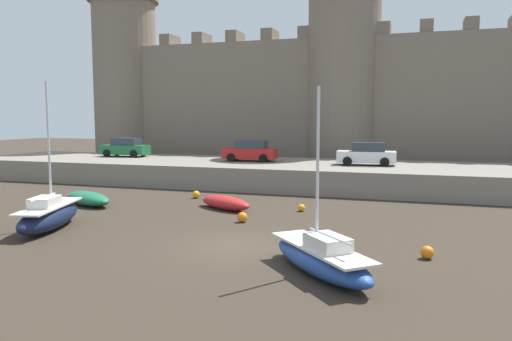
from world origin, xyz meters
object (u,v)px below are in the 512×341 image
(rowboat_foreground_centre, at_px, (225,202))
(sailboat_near_channel_right, at_px, (49,215))
(rowboat_midflat_centre, at_px, (88,198))
(mooring_buoy_near_channel, at_px, (301,208))
(sailboat_near_channel_left, at_px, (321,258))
(car_quay_centre_west, at_px, (250,151))
(mooring_buoy_off_centre, at_px, (196,195))
(car_quay_west, at_px, (125,148))
(car_quay_east, at_px, (367,154))
(mooring_buoy_near_shore, at_px, (242,217))
(mooring_buoy_mid_mud, at_px, (427,252))

(rowboat_foreground_centre, xyz_separation_m, sailboat_near_channel_right, (-5.70, -7.09, 0.26))
(rowboat_midflat_centre, height_order, mooring_buoy_near_channel, rowboat_midflat_centre)
(sailboat_near_channel_right, bearing_deg, sailboat_near_channel_left, -11.22)
(rowboat_midflat_centre, relative_size, car_quay_centre_west, 1.00)
(mooring_buoy_near_channel, bearing_deg, car_quay_centre_west, 121.39)
(rowboat_foreground_centre, distance_m, rowboat_midflat_centre, 8.06)
(sailboat_near_channel_left, height_order, mooring_buoy_off_centre, sailboat_near_channel_left)
(rowboat_midflat_centre, height_order, sailboat_near_channel_left, sailboat_near_channel_left)
(sailboat_near_channel_left, distance_m, mooring_buoy_off_centre, 16.21)
(car_quay_west, bearing_deg, rowboat_foreground_centre, -41.08)
(car_quay_centre_west, height_order, car_quay_west, same)
(sailboat_near_channel_left, distance_m, sailboat_near_channel_right, 13.11)
(rowboat_foreground_centre, height_order, car_quay_east, car_quay_east)
(mooring_buoy_near_channel, distance_m, car_quay_east, 10.79)
(mooring_buoy_near_shore, height_order, mooring_buoy_near_channel, mooring_buoy_near_shore)
(car_quay_centre_west, bearing_deg, rowboat_midflat_centre, -113.44)
(sailboat_near_channel_left, relative_size, mooring_buoy_off_centre, 12.79)
(mooring_buoy_off_centre, relative_size, car_quay_west, 0.11)
(rowboat_foreground_centre, distance_m, mooring_buoy_near_channel, 4.20)
(sailboat_near_channel_left, height_order, car_quay_centre_west, sailboat_near_channel_left)
(rowboat_foreground_centre, xyz_separation_m, sailboat_near_channel_left, (7.16, -9.64, 0.16))
(sailboat_near_channel_right, bearing_deg, car_quay_west, 113.60)
(car_quay_centre_west, xyz_separation_m, car_quay_west, (-11.79, 0.93, 0.00))
(car_quay_east, relative_size, car_quay_west, 1.00)
(car_quay_west, bearing_deg, mooring_buoy_near_channel, -32.49)
(sailboat_near_channel_left, xyz_separation_m, car_quay_east, (-0.63, 20.63, 1.85))
(mooring_buoy_mid_mud, xyz_separation_m, car_quay_centre_west, (-12.86, 18.17, 2.17))
(mooring_buoy_near_channel, bearing_deg, car_quay_east, 76.93)
(sailboat_near_channel_right, xyz_separation_m, mooring_buoy_off_centre, (2.60, 10.00, -0.41))
(sailboat_near_channel_left, xyz_separation_m, mooring_buoy_off_centre, (-10.26, 12.55, -0.32))
(sailboat_near_channel_right, xyz_separation_m, car_quay_east, (12.23, 18.08, 1.76))
(rowboat_foreground_centre, xyz_separation_m, rowboat_midflat_centre, (-7.95, -1.31, 0.02))
(rowboat_foreground_centre, xyz_separation_m, mooring_buoy_off_centre, (-3.09, 2.91, -0.15))
(sailboat_near_channel_right, height_order, mooring_buoy_mid_mud, sailboat_near_channel_right)
(sailboat_near_channel_left, relative_size, car_quay_west, 1.44)
(car_quay_east, height_order, car_quay_west, same)
(sailboat_near_channel_right, distance_m, mooring_buoy_mid_mud, 16.15)
(car_quay_centre_west, relative_size, car_quay_west, 1.00)
(sailboat_near_channel_left, bearing_deg, mooring_buoy_off_centre, 129.25)
(mooring_buoy_near_channel, relative_size, car_quay_east, 0.09)
(rowboat_foreground_centre, distance_m, mooring_buoy_off_centre, 4.25)
(mooring_buoy_near_shore, height_order, mooring_buoy_off_centre, mooring_buoy_near_shore)
(car_quay_centre_west, bearing_deg, car_quay_west, 175.48)
(mooring_buoy_near_shore, height_order, mooring_buoy_mid_mud, mooring_buoy_near_shore)
(sailboat_near_channel_right, xyz_separation_m, mooring_buoy_near_shore, (7.75, 4.19, -0.40))
(mooring_buoy_near_shore, bearing_deg, car_quay_east, 72.13)
(rowboat_midflat_centre, xyz_separation_m, sailboat_near_channel_right, (2.25, -5.78, 0.24))
(mooring_buoy_off_centre, xyz_separation_m, car_quay_west, (-11.11, 9.47, 2.17))
(sailboat_near_channel_left, relative_size, mooring_buoy_near_channel, 15.34)
(rowboat_foreground_centre, height_order, sailboat_near_channel_left, sailboat_near_channel_left)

